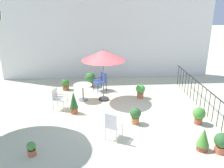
# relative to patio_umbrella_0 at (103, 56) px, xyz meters

# --- Properties ---
(ground_plane) EXTENTS (60.00, 60.00, 0.00)m
(ground_plane) POSITION_rel_patio_umbrella_0_xyz_m (0.30, -1.19, -1.99)
(ground_plane) COLOR beige
(villa_facade) EXTENTS (11.40, 0.30, 4.88)m
(villa_facade) POSITION_rel_patio_umbrella_0_xyz_m (0.30, 3.23, 0.45)
(villa_facade) COLOR silver
(villa_facade) RESTS_ON ground
(terrace_railing) EXTENTS (0.03, 6.00, 1.01)m
(terrace_railing) POSITION_rel_patio_umbrella_0_xyz_m (3.86, -1.19, -1.31)
(terrace_railing) COLOR black
(terrace_railing) RESTS_ON ground
(patio_umbrella_0) EXTENTS (1.82, 1.82, 2.28)m
(patio_umbrella_0) POSITION_rel_patio_umbrella_0_xyz_m (0.00, 0.00, 0.00)
(patio_umbrella_0) COLOR #2D2D2D
(patio_umbrella_0) RESTS_ON ground
(cafe_table_0) EXTENTS (0.80, 0.80, 0.72)m
(cafe_table_0) POSITION_rel_patio_umbrella_0_xyz_m (-0.90, 0.04, -1.48)
(cafe_table_0) COLOR white
(cafe_table_0) RESTS_ON ground
(patio_chair_0) EXTENTS (0.67, 0.67, 0.88)m
(patio_chair_0) POSITION_rel_patio_umbrella_0_xyz_m (-0.08, 1.17, -1.47)
(patio_chair_0) COLOR #2C4694
(patio_chair_0) RESTS_ON ground
(patio_chair_1) EXTENTS (0.61, 0.62, 0.95)m
(patio_chair_1) POSITION_rel_patio_umbrella_0_xyz_m (0.17, -3.16, -1.45)
(patio_chair_1) COLOR white
(patio_chair_1) RESTS_ON ground
(patio_chair_2) EXTENTS (0.60, 0.55, 0.87)m
(patio_chair_2) POSITION_rel_patio_umbrella_0_xyz_m (-1.85, -0.79, -1.48)
(patio_chair_2) COLOR silver
(patio_chair_2) RESTS_ON ground
(potted_plant_0) EXTENTS (0.33, 0.33, 0.90)m
(potted_plant_0) POSITION_rel_patio_umbrella_0_xyz_m (-1.20, -1.22, -1.51)
(potted_plant_0) COLOR #B05331
(potted_plant_0) RESTS_ON ground
(potted_plant_1) EXTENTS (0.44, 0.43, 0.62)m
(potted_plant_1) POSITION_rel_patio_umbrella_0_xyz_m (3.30, -2.36, -1.64)
(potted_plant_1) COLOR #B4533C
(potted_plant_1) RESTS_ON ground
(potted_plant_2) EXTENTS (0.43, 0.43, 0.63)m
(potted_plant_2) POSITION_rel_patio_umbrella_0_xyz_m (3.25, -4.07, -1.64)
(potted_plant_2) COLOR #CD6448
(potted_plant_2) RESTS_ON ground
(potted_plant_3) EXTENTS (0.40, 0.40, 0.61)m
(potted_plant_3) POSITION_rel_patio_umbrella_0_xyz_m (1.05, -2.19, -1.64)
(potted_plant_3) COLOR #CB7149
(potted_plant_3) RESTS_ON ground
(potted_plant_4) EXTENTS (0.37, 0.37, 0.53)m
(potted_plant_4) POSITION_rel_patio_umbrella_0_xyz_m (-1.81, 1.35, -1.71)
(potted_plant_4) COLOR #A55535
(potted_plant_4) RESTS_ON ground
(potted_plant_5) EXTENTS (0.41, 0.41, 0.63)m
(potted_plant_5) POSITION_rel_patio_umbrella_0_xyz_m (1.65, 0.12, -1.63)
(potted_plant_5) COLOR #C26A47
(potted_plant_5) RESTS_ON ground
(potted_plant_6) EXTENTS (0.26, 0.26, 0.43)m
(potted_plant_6) POSITION_rel_patio_umbrella_0_xyz_m (-2.20, -3.82, -1.76)
(potted_plant_6) COLOR #BD6343
(potted_plant_6) RESTS_ON ground
(potted_plant_7) EXTENTS (0.51, 0.51, 0.72)m
(potted_plant_7) POSITION_rel_patio_umbrella_0_xyz_m (-0.62, 1.76, -1.57)
(potted_plant_7) COLOR #A84B28
(potted_plant_7) RESTS_ON ground
(potted_plant_8) EXTENTS (0.38, 0.38, 0.72)m
(potted_plant_8) POSITION_rel_patio_umbrella_0_xyz_m (2.78, -3.90, -1.62)
(potted_plant_8) COLOR #9A4533
(potted_plant_8) RESTS_ON ground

